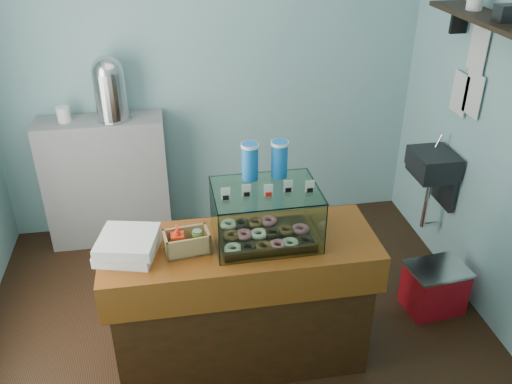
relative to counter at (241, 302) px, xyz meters
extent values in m
plane|color=black|center=(0.00, 0.25, -0.46)|extent=(3.50, 3.50, 0.00)
cube|color=#7EB7B8|center=(0.00, 1.75, 0.94)|extent=(3.50, 0.04, 2.80)
cube|color=#7EB7B8|center=(0.00, -1.25, 0.94)|extent=(3.50, 0.04, 2.80)
cube|color=#7EB7B8|center=(1.75, 0.25, 0.94)|extent=(0.04, 3.00, 2.80)
cube|color=black|center=(1.58, 0.80, 0.44)|extent=(0.30, 0.35, 0.15)
cube|color=black|center=(1.71, 0.80, 0.24)|extent=(0.04, 0.30, 0.35)
cylinder|color=silver|center=(1.65, 0.90, 0.56)|extent=(0.02, 0.02, 0.12)
cylinder|color=silver|center=(1.58, 0.80, 0.09)|extent=(0.04, 0.04, 0.45)
cube|color=black|center=(1.60, 0.55, 1.54)|extent=(0.25, 1.00, 0.03)
cube|color=black|center=(1.67, 0.95, 1.44)|extent=(0.12, 0.03, 0.18)
cube|color=silver|center=(1.73, 0.70, 0.99)|extent=(0.01, 0.21, 0.30)
cube|color=silver|center=(1.73, 0.87, 0.94)|extent=(0.01, 0.21, 0.30)
cube|color=silver|center=(1.73, 0.75, 1.29)|extent=(0.01, 0.21, 0.30)
cube|color=#41200C|center=(0.00, 0.00, -0.04)|extent=(1.50, 0.56, 0.84)
cube|color=#472209|center=(0.00, 0.00, 0.41)|extent=(1.60, 0.60, 0.06)
cube|color=#472209|center=(0.00, -0.28, 0.29)|extent=(1.60, 0.04, 0.18)
cube|color=gray|center=(-0.90, 1.57, 0.09)|extent=(1.00, 0.32, 1.10)
cube|color=black|center=(0.15, 0.02, 0.45)|extent=(0.53, 0.38, 0.02)
torus|color=silver|center=(-0.05, -0.11, 0.48)|extent=(0.10, 0.10, 0.03)
torus|color=black|center=(0.03, -0.11, 0.48)|extent=(0.10, 0.10, 0.03)
torus|color=brown|center=(0.11, -0.11, 0.48)|extent=(0.10, 0.10, 0.03)
torus|color=#E46B78|center=(0.19, -0.11, 0.48)|extent=(0.10, 0.10, 0.03)
torus|color=silver|center=(0.27, -0.11, 0.48)|extent=(0.10, 0.10, 0.03)
torus|color=black|center=(0.36, -0.11, 0.48)|extent=(0.10, 0.10, 0.03)
torus|color=brown|center=(-0.05, 0.02, 0.48)|extent=(0.10, 0.10, 0.03)
torus|color=#E46B78|center=(0.03, 0.02, 0.48)|extent=(0.10, 0.10, 0.03)
torus|color=silver|center=(0.11, 0.02, 0.48)|extent=(0.10, 0.10, 0.03)
torus|color=black|center=(0.19, 0.02, 0.48)|extent=(0.10, 0.10, 0.03)
torus|color=brown|center=(0.27, 0.02, 0.48)|extent=(0.10, 0.10, 0.03)
torus|color=#E46B78|center=(0.35, 0.02, 0.48)|extent=(0.10, 0.10, 0.03)
torus|color=silver|center=(-0.05, 0.14, 0.48)|extent=(0.10, 0.10, 0.03)
torus|color=black|center=(0.03, 0.15, 0.48)|extent=(0.10, 0.10, 0.03)
torus|color=brown|center=(0.11, 0.15, 0.48)|extent=(0.10, 0.10, 0.03)
torus|color=#E46B78|center=(0.19, 0.15, 0.48)|extent=(0.10, 0.10, 0.03)
cube|color=white|center=(0.15, -0.19, 0.60)|extent=(0.59, 0.01, 0.32)
cube|color=white|center=(0.15, 0.23, 0.60)|extent=(0.59, 0.01, 0.32)
cube|color=white|center=(-0.14, 0.02, 0.60)|extent=(0.01, 0.43, 0.32)
cube|color=white|center=(0.44, 0.02, 0.60)|extent=(0.01, 0.43, 0.32)
cube|color=white|center=(0.15, 0.02, 0.77)|extent=(0.60, 0.45, 0.01)
cube|color=silver|center=(-0.08, -0.03, 0.80)|extent=(0.05, 0.00, 0.07)
cube|color=black|center=(-0.08, -0.03, 0.78)|extent=(0.03, 0.02, 0.02)
cube|color=silver|center=(0.03, -0.03, 0.80)|extent=(0.05, 0.00, 0.07)
cube|color=black|center=(0.03, -0.03, 0.78)|extent=(0.03, 0.02, 0.02)
cube|color=silver|center=(0.15, -0.03, 0.80)|extent=(0.05, 0.00, 0.07)
cube|color=red|center=(0.15, -0.03, 0.78)|extent=(0.03, 0.02, 0.02)
cube|color=silver|center=(0.27, -0.03, 0.80)|extent=(0.05, 0.00, 0.07)
cube|color=black|center=(0.27, -0.03, 0.78)|extent=(0.03, 0.02, 0.02)
cube|color=silver|center=(0.38, -0.03, 0.80)|extent=(0.05, 0.00, 0.07)
cube|color=black|center=(0.38, -0.03, 0.78)|extent=(0.03, 0.02, 0.02)
cylinder|color=blue|center=(0.09, 0.16, 0.88)|extent=(0.09, 0.09, 0.22)
cylinder|color=white|center=(0.09, 0.16, 0.98)|extent=(0.10, 0.10, 0.02)
cylinder|color=blue|center=(0.26, 0.16, 0.88)|extent=(0.09, 0.09, 0.22)
cylinder|color=white|center=(0.26, 0.16, 0.98)|extent=(0.10, 0.10, 0.02)
cube|color=tan|center=(-0.31, -0.03, 0.45)|extent=(0.27, 0.18, 0.01)
cube|color=tan|center=(-0.30, -0.10, 0.50)|extent=(0.25, 0.04, 0.12)
cube|color=tan|center=(-0.31, 0.04, 0.50)|extent=(0.25, 0.04, 0.12)
cube|color=tan|center=(-0.42, -0.04, 0.50)|extent=(0.03, 0.15, 0.12)
cube|color=tan|center=(-0.19, -0.02, 0.50)|extent=(0.03, 0.15, 0.12)
imported|color=red|center=(-0.35, -0.04, 0.54)|extent=(0.08, 0.08, 0.16)
cylinder|color=#599929|center=(-0.25, -0.02, 0.50)|extent=(0.06, 0.06, 0.10)
cylinder|color=silver|center=(-0.25, -0.02, 0.56)|extent=(0.05, 0.05, 0.01)
cube|color=white|center=(-0.63, 0.00, 0.47)|extent=(0.38, 0.38, 0.06)
cube|color=white|center=(-0.63, -0.02, 0.54)|extent=(0.37, 0.37, 0.06)
cylinder|color=silver|center=(-0.77, 1.56, 0.65)|extent=(0.27, 0.27, 0.01)
cylinder|color=silver|center=(-0.77, 1.56, 0.84)|extent=(0.25, 0.25, 0.37)
sphere|color=silver|center=(-0.77, 1.56, 1.02)|extent=(0.25, 0.25, 0.25)
cube|color=red|center=(1.43, 0.23, -0.29)|extent=(0.42, 0.33, 0.34)
cube|color=silver|center=(1.43, 0.23, -0.11)|extent=(0.44, 0.35, 0.02)
camera|label=1|loc=(-0.35, -2.56, 2.23)|focal=38.00mm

